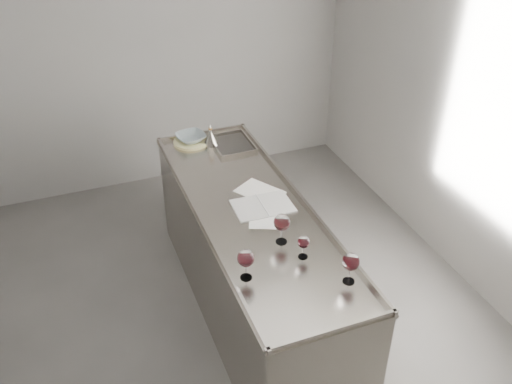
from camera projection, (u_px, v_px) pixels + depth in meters
name	position (u px, v px, depth m)	size (l,w,h in m)	color
room_shell	(188.00, 190.00, 3.24)	(4.54, 5.04, 2.84)	#585653
counter	(252.00, 263.00, 4.13)	(0.77, 2.42, 0.97)	gray
wine_glass_left	(246.00, 259.00, 3.22)	(0.10, 0.10, 0.20)	white
wine_glass_middle	(282.00, 223.00, 3.50)	(0.10, 0.10, 0.21)	white
wine_glass_right	(351.00, 262.00, 3.20)	(0.10, 0.10, 0.20)	white
wine_glass_small	(304.00, 243.00, 3.40)	(0.07, 0.07, 0.15)	white
notebook	(263.00, 206.00, 3.90)	(0.41, 0.29, 0.02)	silver
loose_paper_top	(260.00, 192.00, 4.06)	(0.22, 0.32, 0.00)	white
loose_paper_under	(264.00, 217.00, 3.80)	(0.20, 0.28, 0.00)	white
trivet	(191.00, 142.00, 4.68)	(0.29, 0.29, 0.02)	beige
ceramic_bowl	(191.00, 137.00, 4.65)	(0.23, 0.23, 0.06)	#8C9EA3
wine_funnel	(211.00, 138.00, 4.63)	(0.13, 0.13, 0.18)	#9D978C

